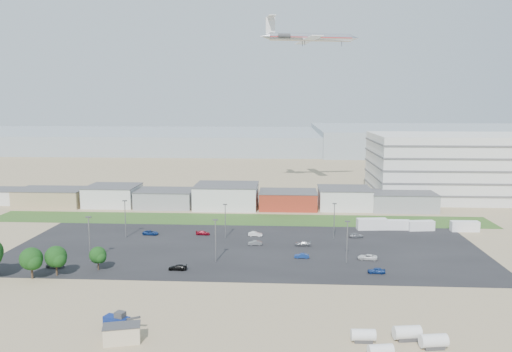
# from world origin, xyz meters

# --- Properties ---
(ground) EXTENTS (700.00, 700.00, 0.00)m
(ground) POSITION_xyz_m (0.00, 0.00, 0.00)
(ground) COLOR #978760
(ground) RESTS_ON ground
(parking_lot) EXTENTS (120.00, 50.00, 0.01)m
(parking_lot) POSITION_xyz_m (5.00, 20.00, 0.01)
(parking_lot) COLOR black
(parking_lot) RESTS_ON ground
(grass_strip) EXTENTS (160.00, 16.00, 0.02)m
(grass_strip) POSITION_xyz_m (0.00, 52.00, 0.01)
(grass_strip) COLOR #36521F
(grass_strip) RESTS_ON ground
(hills_backdrop) EXTENTS (700.00, 200.00, 9.00)m
(hills_backdrop) POSITION_xyz_m (40.00, 315.00, 4.50)
(hills_backdrop) COLOR gray
(hills_backdrop) RESTS_ON ground
(building_row) EXTENTS (170.00, 20.00, 8.00)m
(building_row) POSITION_xyz_m (-17.00, 71.00, 4.00)
(building_row) COLOR silver
(building_row) RESTS_ON ground
(parking_garage) EXTENTS (80.00, 40.00, 25.00)m
(parking_garage) POSITION_xyz_m (90.00, 95.00, 12.50)
(parking_garage) COLOR silver
(parking_garage) RESTS_ON ground
(portable_shed) EXTENTS (6.29, 4.32, 2.88)m
(portable_shed) POSITION_xyz_m (-10.31, -32.12, 1.44)
(portable_shed) COLOR beige
(portable_shed) RESTS_ON ground
(telehandler) EXTENTS (7.32, 4.44, 2.89)m
(telehandler) POSITION_xyz_m (-12.88, -27.09, 1.45)
(telehandler) COLOR navy
(telehandler) RESTS_ON ground
(storage_tank_nw) EXTENTS (3.81, 1.99, 2.26)m
(storage_tank_nw) POSITION_xyz_m (27.29, -29.70, 1.13)
(storage_tank_nw) COLOR silver
(storage_tank_nw) RESTS_ON ground
(storage_tank_ne) EXTENTS (4.52, 2.73, 2.55)m
(storage_tank_ne) POSITION_xyz_m (34.27, -28.69, 1.28)
(storage_tank_ne) COLOR silver
(storage_tank_ne) RESTS_ON ground
(storage_tank_sw) EXTENTS (3.89, 2.40, 2.18)m
(storage_tank_sw) POSITION_xyz_m (29.10, -34.44, 1.09)
(storage_tank_sw) COLOR silver
(storage_tank_sw) RESTS_ON ground
(storage_tank_se) EXTENTS (4.37, 2.67, 2.46)m
(storage_tank_se) POSITION_xyz_m (37.65, -31.20, 1.23)
(storage_tank_se) COLOR silver
(storage_tank_se) RESTS_ON ground
(box_trailer_a) EXTENTS (8.95, 3.64, 3.27)m
(box_trailer_a) POSITION_xyz_m (40.62, 41.47, 1.63)
(box_trailer_a) COLOR silver
(box_trailer_a) RESTS_ON ground
(box_trailer_b) EXTENTS (7.54, 2.48, 2.81)m
(box_trailer_b) POSITION_xyz_m (48.04, 41.83, 1.41)
(box_trailer_b) COLOR silver
(box_trailer_b) RESTS_ON ground
(box_trailer_c) EXTENTS (7.85, 3.45, 2.84)m
(box_trailer_c) POSITION_xyz_m (54.89, 41.22, 1.42)
(box_trailer_c) COLOR silver
(box_trailer_c) RESTS_ON ground
(box_trailer_d) EXTENTS (7.99, 2.64, 2.98)m
(box_trailer_d) POSITION_xyz_m (67.34, 40.92, 1.49)
(box_trailer_d) COLOR silver
(box_trailer_d) RESTS_ON ground
(tree_mid) EXTENTS (5.12, 5.12, 7.68)m
(tree_mid) POSITION_xyz_m (-38.71, -5.11, 3.84)
(tree_mid) COLOR black
(tree_mid) RESTS_ON ground
(tree_right) EXTENTS (4.96, 4.96, 7.44)m
(tree_right) POSITION_xyz_m (-34.37, -2.92, 3.72)
(tree_right) COLOR black
(tree_right) RESTS_ON ground
(tree_near) EXTENTS (4.04, 4.04, 6.05)m
(tree_near) POSITION_xyz_m (-26.73, 1.18, 3.03)
(tree_near) COLOR black
(tree_near) RESTS_ON ground
(lightpole_front_l) EXTENTS (1.26, 0.53, 10.75)m
(lightpole_front_l) POSITION_xyz_m (-30.99, 7.35, 5.38)
(lightpole_front_l) COLOR slate
(lightpole_front_l) RESTS_ON ground
(lightpole_front_m) EXTENTS (1.20, 0.50, 10.18)m
(lightpole_front_m) POSITION_xyz_m (-1.28, 8.63, 5.09)
(lightpole_front_m) COLOR slate
(lightpole_front_m) RESTS_ON ground
(lightpole_front_r) EXTENTS (1.18, 0.49, 10.03)m
(lightpole_front_r) POSITION_xyz_m (29.42, 9.54, 5.02)
(lightpole_front_r) COLOR slate
(lightpole_front_r) RESTS_ON ground
(lightpole_back_l) EXTENTS (1.23, 0.51, 10.48)m
(lightpole_back_l) POSITION_xyz_m (-29.25, 28.52, 5.24)
(lightpole_back_l) COLOR slate
(lightpole_back_l) RESTS_ON ground
(lightpole_back_m) EXTENTS (1.12, 0.47, 9.49)m
(lightpole_back_m) POSITION_xyz_m (-1.53, 29.83, 4.75)
(lightpole_back_m) COLOR slate
(lightpole_back_m) RESTS_ON ground
(lightpole_back_r) EXTENTS (1.17, 0.49, 9.95)m
(lightpole_back_r) POSITION_xyz_m (28.45, 30.52, 4.98)
(lightpole_back_r) COLOR slate
(lightpole_back_r) RESTS_ON ground
(airliner) EXTENTS (46.27, 36.11, 12.22)m
(airliner) POSITION_xyz_m (24.67, 104.12, 63.40)
(airliner) COLOR silver
(parked_car_0) EXTENTS (4.84, 2.67, 1.28)m
(parked_car_0) POSITION_xyz_m (34.68, 12.23, 0.64)
(parked_car_0) COLOR silver
(parked_car_0) RESTS_ON ground
(parked_car_1) EXTENTS (3.63, 1.35, 1.19)m
(parked_car_1) POSITION_xyz_m (19.07, 12.52, 0.59)
(parked_car_1) COLOR navy
(parked_car_1) RESTS_ON ground
(parked_car_2) EXTENTS (3.91, 1.77, 1.30)m
(parked_car_2) POSITION_xyz_m (35.09, 2.56, 0.65)
(parked_car_2) COLOR navy
(parked_car_2) RESTS_ON ground
(parked_car_3) EXTENTS (4.21, 1.83, 1.21)m
(parked_car_3) POSITION_xyz_m (-8.98, 2.17, 0.60)
(parked_car_3) COLOR black
(parked_car_3) RESTS_ON ground
(parked_car_6) EXTENTS (4.06, 1.78, 1.16)m
(parked_car_6) POSITION_xyz_m (-8.27, 32.39, 0.58)
(parked_car_6) COLOR maroon
(parked_car_6) RESTS_ON ground
(parked_car_7) EXTENTS (3.77, 1.62, 1.21)m
(parked_car_7) POSITION_xyz_m (7.15, 22.99, 0.60)
(parked_car_7) COLOR #595B5E
(parked_car_7) RESTS_ON ground
(parked_car_8) EXTENTS (4.03, 2.02, 1.32)m
(parked_car_8) POSITION_xyz_m (34.74, 31.96, 0.66)
(parked_car_8) COLOR #A5A5AA
(parked_car_8) RESTS_ON ground
(parked_car_9) EXTENTS (4.55, 2.29, 1.24)m
(parked_car_9) POSITION_xyz_m (-23.13, 31.56, 0.62)
(parked_car_9) COLOR navy
(parked_car_9) RESTS_ON ground
(parked_car_10) EXTENTS (4.21, 1.90, 1.20)m
(parked_car_10) POSITION_xyz_m (-37.09, 2.15, 0.60)
(parked_car_10) COLOR #595B5E
(parked_car_10) RESTS_ON ground
(parked_car_11) EXTENTS (3.99, 1.57, 1.29)m
(parked_car_11) POSITION_xyz_m (6.68, 31.78, 0.65)
(parked_car_11) COLOR silver
(parked_car_11) RESTS_ON ground
(parked_car_12) EXTENTS (4.20, 1.74, 1.21)m
(parked_car_12) POSITION_xyz_m (19.63, 22.95, 0.61)
(parked_car_12) COLOR #A5A5AA
(parked_car_12) RESTS_ON ground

